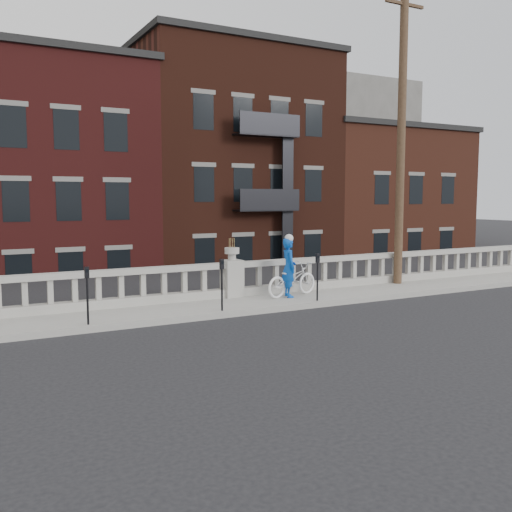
# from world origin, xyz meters

# --- Properties ---
(ground) EXTENTS (120.00, 120.00, 0.00)m
(ground) POSITION_xyz_m (0.00, 0.00, 0.00)
(ground) COLOR black
(ground) RESTS_ON ground
(sidewalk) EXTENTS (32.00, 2.20, 0.15)m
(sidewalk) POSITION_xyz_m (0.00, 3.00, 0.07)
(sidewalk) COLOR gray
(sidewalk) RESTS_ON ground
(balustrade) EXTENTS (28.00, 0.34, 1.03)m
(balustrade) POSITION_xyz_m (0.00, 3.95, 0.64)
(balustrade) COLOR gray
(balustrade) RESTS_ON sidewalk
(planter_pedestal) EXTENTS (0.55, 0.55, 1.76)m
(planter_pedestal) POSITION_xyz_m (0.00, 3.95, 0.83)
(planter_pedestal) COLOR gray
(planter_pedestal) RESTS_ON sidewalk
(lower_level) EXTENTS (80.00, 44.00, 20.80)m
(lower_level) POSITION_xyz_m (0.56, 23.04, 2.63)
(lower_level) COLOR #605E59
(lower_level) RESTS_ON ground
(utility_pole) EXTENTS (1.60, 0.28, 10.00)m
(utility_pole) POSITION_xyz_m (6.20, 3.60, 5.24)
(utility_pole) COLOR #422D1E
(utility_pole) RESTS_ON sidewalk
(parking_meter_b) EXTENTS (0.10, 0.09, 1.36)m
(parking_meter_b) POSITION_xyz_m (-4.62, 2.15, 1.00)
(parking_meter_b) COLOR black
(parking_meter_b) RESTS_ON sidewalk
(parking_meter_c) EXTENTS (0.10, 0.09, 1.36)m
(parking_meter_c) POSITION_xyz_m (-1.17, 2.15, 1.00)
(parking_meter_c) COLOR black
(parking_meter_c) RESTS_ON sidewalk
(parking_meter_d) EXTENTS (0.10, 0.09, 1.36)m
(parking_meter_d) POSITION_xyz_m (1.84, 2.15, 1.00)
(parking_meter_d) COLOR black
(parking_meter_d) RESTS_ON sidewalk
(bicycle) EXTENTS (2.03, 1.10, 1.01)m
(bicycle) POSITION_xyz_m (1.63, 3.18, 0.66)
(bicycle) COLOR white
(bicycle) RESTS_ON sidewalk
(cyclist) EXTENTS (0.56, 0.73, 1.77)m
(cyclist) POSITION_xyz_m (1.46, 3.10, 1.03)
(cyclist) COLOR #0C49B4
(cyclist) RESTS_ON sidewalk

